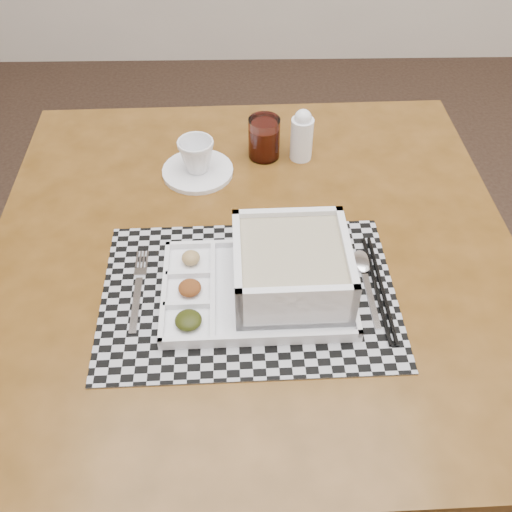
% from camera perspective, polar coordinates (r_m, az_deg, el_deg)
% --- Properties ---
extents(dining_table, '(1.00, 1.00, 0.73)m').
position_cam_1_polar(dining_table, '(1.11, -0.28, -1.66)').
color(dining_table, '#4A2D0D').
rests_on(dining_table, ground).
extents(placemat, '(0.51, 0.36, 0.00)m').
position_cam_1_polar(placemat, '(0.97, -0.72, -3.79)').
color(placemat, '#A8A8AF').
rests_on(placemat, dining_table).
extents(serving_tray, '(0.33, 0.23, 0.10)m').
position_cam_1_polar(serving_tray, '(0.95, 2.63, -1.80)').
color(serving_tray, white).
rests_on(serving_tray, placemat).
extents(fork, '(0.02, 0.19, 0.00)m').
position_cam_1_polar(fork, '(1.00, -11.66, -3.15)').
color(fork, silver).
rests_on(fork, placemat).
extents(spoon, '(0.04, 0.18, 0.01)m').
position_cam_1_polar(spoon, '(1.03, 10.68, -1.08)').
color(spoon, silver).
rests_on(spoon, placemat).
extents(chopsticks, '(0.02, 0.24, 0.01)m').
position_cam_1_polar(chopsticks, '(1.00, 12.19, -3.13)').
color(chopsticks, black).
rests_on(chopsticks, placemat).
extents(saucer, '(0.15, 0.15, 0.01)m').
position_cam_1_polar(saucer, '(1.22, -5.84, 8.44)').
color(saucer, white).
rests_on(saucer, dining_table).
extents(cup, '(0.08, 0.08, 0.07)m').
position_cam_1_polar(cup, '(1.20, -5.99, 9.97)').
color(cup, white).
rests_on(cup, saucer).
extents(juice_glass, '(0.07, 0.07, 0.09)m').
position_cam_1_polar(juice_glass, '(1.25, 0.81, 11.57)').
color(juice_glass, white).
rests_on(juice_glass, dining_table).
extents(creamer_bottle, '(0.05, 0.05, 0.12)m').
position_cam_1_polar(creamer_bottle, '(1.24, 4.61, 11.94)').
color(creamer_bottle, white).
rests_on(creamer_bottle, dining_table).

